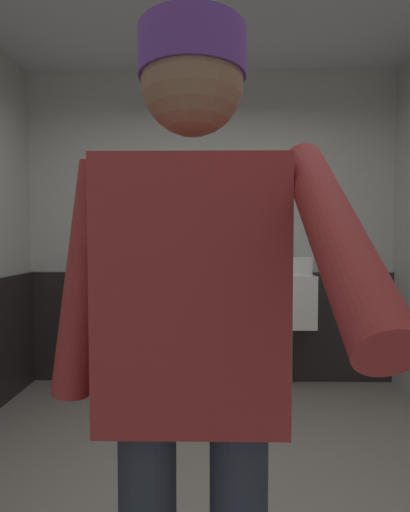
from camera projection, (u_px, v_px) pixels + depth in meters
wall_back at (211, 228)px, 3.63m from camera, size 3.92×0.12×2.83m
wainscot_band_back at (211, 327)px, 3.60m from camera, size 3.32×0.03×1.01m
urinal_left at (122, 300)px, 3.45m from camera, size 0.40×0.34×1.24m
urinal_middle at (207, 300)px, 3.44m from camera, size 0.40×0.34×1.24m
urinal_right at (292, 300)px, 3.43m from camera, size 0.40×0.34×1.24m
privacy_divider_panel at (163, 281)px, 3.37m from camera, size 0.04×0.40×0.90m
person at (192, 345)px, 0.92m from camera, size 0.64×0.60×1.79m
soap_dispenser at (329, 253)px, 3.52m from camera, size 0.10×0.07×0.18m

